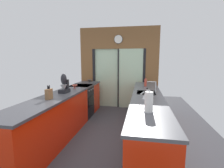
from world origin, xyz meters
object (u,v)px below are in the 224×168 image
object	(u,v)px
oven_range	(81,101)
paper_towel_roll	(149,102)
mixing_bowl_far	(90,81)
kettle	(147,94)
knife_block	(49,94)
mixing_bowl_near	(75,86)
stand_mixer	(64,85)
soap_bottle	(145,83)

from	to	relation	value
oven_range	paper_towel_roll	distance (m)	2.81
mixing_bowl_far	kettle	xyz separation A→B (m)	(1.78, -2.01, 0.06)
knife_block	kettle	world-z (taller)	knife_block
mixing_bowl_near	stand_mixer	xyz separation A→B (m)	(0.00, -0.55, 0.11)
mixing_bowl_near	mixing_bowl_far	size ratio (longest dim) A/B	0.80
knife_block	kettle	distance (m)	1.82
oven_range	stand_mixer	xyz separation A→B (m)	(0.02, -1.04, 0.63)
paper_towel_roll	knife_block	bearing A→B (deg)	166.62
mixing_bowl_far	soap_bottle	world-z (taller)	soap_bottle
stand_mixer	paper_towel_roll	world-z (taller)	stand_mixer
knife_block	soap_bottle	xyz separation A→B (m)	(1.78, 1.80, 0.01)
stand_mixer	paper_towel_roll	size ratio (longest dim) A/B	1.33
oven_range	paper_towel_roll	size ratio (longest dim) A/B	2.91
mixing_bowl_far	paper_towel_roll	distance (m)	3.32
knife_block	soap_bottle	distance (m)	2.53
knife_block	stand_mixer	size ratio (longest dim) A/B	0.63
mixing_bowl_far	knife_block	world-z (taller)	knife_block
mixing_bowl_near	mixing_bowl_far	world-z (taller)	mixing_bowl_near
mixing_bowl_near	stand_mixer	distance (m)	0.57
oven_range	soap_bottle	size ratio (longest dim) A/B	3.75
knife_block	paper_towel_roll	world-z (taller)	paper_towel_roll
oven_range	stand_mixer	size ratio (longest dim) A/B	2.19
mixing_bowl_near	oven_range	bearing A→B (deg)	92.18
stand_mixer	paper_towel_roll	bearing A→B (deg)	-30.17
knife_block	kettle	size ratio (longest dim) A/B	0.97
kettle	oven_range	bearing A→B (deg)	144.47
mixing_bowl_near	kettle	distance (m)	1.95
oven_range	paper_towel_roll	xyz separation A→B (m)	(1.80, -2.07, 0.61)
mixing_bowl_near	kettle	bearing A→B (deg)	-24.21
soap_bottle	oven_range	bearing A→B (deg)	-175.18
mixing_bowl_near	kettle	xyz separation A→B (m)	(1.78, -0.80, 0.05)
mixing_bowl_near	knife_block	distance (m)	1.17
mixing_bowl_far	stand_mixer	distance (m)	1.77
mixing_bowl_far	stand_mixer	size ratio (longest dim) A/B	0.44
mixing_bowl_far	paper_towel_roll	world-z (taller)	paper_towel_roll
mixing_bowl_far	soap_bottle	distance (m)	1.87
mixing_bowl_far	paper_towel_roll	size ratio (longest dim) A/B	0.59
oven_range	knife_block	world-z (taller)	knife_block
soap_bottle	paper_towel_roll	size ratio (longest dim) A/B	0.78
mixing_bowl_near	mixing_bowl_far	xyz separation A→B (m)	(0.00, 1.21, -0.01)
stand_mixer	mixing_bowl_far	bearing A→B (deg)	90.00
oven_range	stand_mixer	distance (m)	1.21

